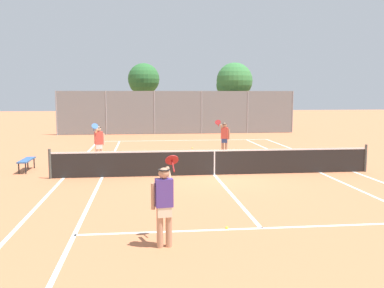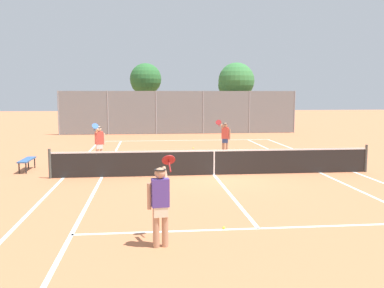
% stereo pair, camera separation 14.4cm
% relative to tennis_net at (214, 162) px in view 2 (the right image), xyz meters
% --- Properties ---
extents(ground_plane, '(120.00, 120.00, 0.00)m').
position_rel_tennis_net_xyz_m(ground_plane, '(0.00, 0.00, -0.51)').
color(ground_plane, '#C67047').
extents(court_line_markings, '(11.10, 23.90, 0.01)m').
position_rel_tennis_net_xyz_m(court_line_markings, '(0.00, 0.00, -0.51)').
color(court_line_markings, white).
rests_on(court_line_markings, ground).
extents(tennis_net, '(12.00, 0.10, 1.07)m').
position_rel_tennis_net_xyz_m(tennis_net, '(0.00, 0.00, 0.00)').
color(tennis_net, '#474C47').
rests_on(tennis_net, ground).
extents(player_near_side, '(0.60, 0.78, 1.77)m').
position_rel_tennis_net_xyz_m(player_near_side, '(-2.23, -7.31, 0.42)').
color(player_near_side, tan).
rests_on(player_near_side, ground).
extents(player_far_left, '(0.50, 0.86, 1.77)m').
position_rel_tennis_net_xyz_m(player_far_left, '(-4.56, 3.36, 0.42)').
color(player_far_left, beige).
rests_on(player_far_left, ground).
extents(player_far_right, '(0.82, 0.70, 1.77)m').
position_rel_tennis_net_xyz_m(player_far_right, '(1.34, 5.03, 0.42)').
color(player_far_right, tan).
rests_on(player_far_right, ground).
extents(loose_tennis_ball_0, '(0.07, 0.07, 0.07)m').
position_rel_tennis_net_xyz_m(loose_tennis_ball_0, '(0.06, 7.78, -0.48)').
color(loose_tennis_ball_0, '#D1DB33').
rests_on(loose_tennis_ball_0, ground).
extents(loose_tennis_ball_1, '(0.07, 0.07, 0.07)m').
position_rel_tennis_net_xyz_m(loose_tennis_ball_1, '(-0.78, -6.37, -0.48)').
color(loose_tennis_ball_1, '#D1DB33').
rests_on(loose_tennis_ball_1, ground).
extents(courtside_bench, '(0.36, 1.50, 0.47)m').
position_rel_tennis_net_xyz_m(courtside_bench, '(-7.19, 1.65, -0.10)').
color(courtside_bench, '#33598C').
rests_on(courtside_bench, ground).
extents(back_fence, '(17.85, 0.08, 3.23)m').
position_rel_tennis_net_xyz_m(back_fence, '(-0.00, 16.49, 1.11)').
color(back_fence, gray).
rests_on(back_fence, ground).
extents(tree_behind_left, '(2.60, 2.60, 5.52)m').
position_rel_tennis_net_xyz_m(tree_behind_left, '(-2.60, 20.49, 3.62)').
color(tree_behind_left, brown).
rests_on(tree_behind_left, ground).
extents(tree_behind_right, '(2.92, 2.89, 5.49)m').
position_rel_tennis_net_xyz_m(tree_behind_right, '(4.60, 18.52, 3.42)').
color(tree_behind_right, brown).
rests_on(tree_behind_right, ground).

